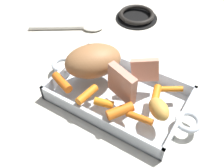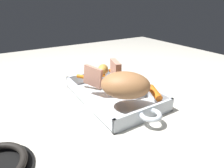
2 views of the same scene
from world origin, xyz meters
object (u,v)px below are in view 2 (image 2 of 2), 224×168
object	(u,v)px
roasting_dish	(113,94)
roast_slice_outer	(93,76)
baby_carrot_northeast	(138,84)
baby_carrot_long	(123,75)
baby_carrot_center_left	(130,80)
baby_carrot_northwest	(98,76)
baby_carrot_center_right	(155,93)
pork_roast	(125,85)
baby_carrot_short	(115,73)
baby_carrot_southeast	(84,77)
potato_golden_small	(103,70)
roast_slice_thin	(116,72)

from	to	relation	value
roasting_dish	roast_slice_outer	bearing A→B (deg)	52.90
baby_carrot_northeast	baby_carrot_long	bearing A→B (deg)	-1.88
roasting_dish	roast_slice_outer	xyz separation A→B (m)	(0.04, 0.06, 0.06)
baby_carrot_center_left	baby_carrot_northeast	world-z (taller)	baby_carrot_northeast
baby_carrot_northwest	baby_carrot_center_right	world-z (taller)	baby_carrot_center_right
pork_roast	baby_carrot_long	distance (m)	0.16
baby_carrot_short	baby_carrot_long	bearing A→B (deg)	-168.43
roasting_dish	baby_carrot_long	size ratio (longest dim) A/B	6.91
baby_carrot_center_left	baby_carrot_short	world-z (taller)	baby_carrot_center_left
baby_carrot_long	pork_roast	bearing A→B (deg)	146.99
baby_carrot_long	baby_carrot_southeast	bearing A→B (deg)	61.10
baby_carrot_center_left	potato_golden_small	bearing A→B (deg)	19.97
pork_roast	potato_golden_small	distance (m)	0.21
roast_slice_outer	potato_golden_small	xyz separation A→B (m)	(0.08, -0.08, -0.01)
roast_slice_thin	baby_carrot_short	world-z (taller)	roast_slice_thin
potato_golden_small	roast_slice_outer	bearing A→B (deg)	133.00
baby_carrot_southeast	baby_carrot_long	size ratio (longest dim) A/B	0.96
pork_roast	baby_carrot_long	bearing A→B (deg)	-33.01
roast_slice_outer	baby_carrot_northeast	size ratio (longest dim) A/B	1.07
baby_carrot_southeast	baby_carrot_northeast	distance (m)	0.21
roast_slice_thin	pork_roast	bearing A→B (deg)	162.47
roast_slice_thin	baby_carrot_northeast	size ratio (longest dim) A/B	1.26
baby_carrot_short	baby_carrot_center_right	distance (m)	0.22
pork_roast	baby_carrot_southeast	world-z (taller)	pork_roast
baby_carrot_center_left	baby_carrot_long	size ratio (longest dim) A/B	0.73
roast_slice_outer	baby_carrot_center_left	bearing A→B (deg)	-107.96
baby_carrot_northwest	baby_carrot_center_right	distance (m)	0.24
baby_carrot_center_left	baby_carrot_center_right	size ratio (longest dim) A/B	0.66
pork_roast	roast_slice_outer	distance (m)	0.13
potato_golden_small	baby_carrot_northwest	bearing A→B (deg)	122.50
roast_slice_thin	baby_carrot_northeast	distance (m)	0.09
baby_carrot_northwest	roast_slice_outer	bearing A→B (deg)	139.66
baby_carrot_center_right	baby_carrot_northeast	world-z (taller)	baby_carrot_center_right
baby_carrot_center_left	baby_carrot_southeast	xyz separation A→B (m)	(0.11, 0.13, -0.00)
baby_carrot_northwest	potato_golden_small	bearing A→B (deg)	-57.50
baby_carrot_center_right	baby_carrot_northeast	xyz separation A→B (m)	(0.08, 0.00, -0.00)
roast_slice_thin	baby_carrot_northwest	bearing A→B (deg)	22.23
baby_carrot_northwest	baby_carrot_northeast	distance (m)	0.17
baby_carrot_southeast	roasting_dish	bearing A→B (deg)	-154.37
roast_slice_outer	baby_carrot_northwest	size ratio (longest dim) A/B	1.03
baby_carrot_southeast	baby_carrot_northwest	bearing A→B (deg)	-113.94
roasting_dish	baby_carrot_southeast	distance (m)	0.13
roast_slice_outer	baby_carrot_southeast	bearing A→B (deg)	-0.23
roast_slice_outer	baby_carrot_center_right	bearing A→B (deg)	-143.23
baby_carrot_center_right	potato_golden_small	size ratio (longest dim) A/B	1.12
baby_carrot_northeast	roasting_dish	bearing A→B (deg)	54.86
roasting_dish	baby_carrot_center_left	size ratio (longest dim) A/B	9.42
roasting_dish	baby_carrot_center_right	bearing A→B (deg)	-150.97
baby_carrot_southeast	baby_carrot_short	xyz separation A→B (m)	(-0.03, -0.12, 0.00)
pork_roast	roast_slice_outer	xyz separation A→B (m)	(0.13, 0.04, -0.01)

